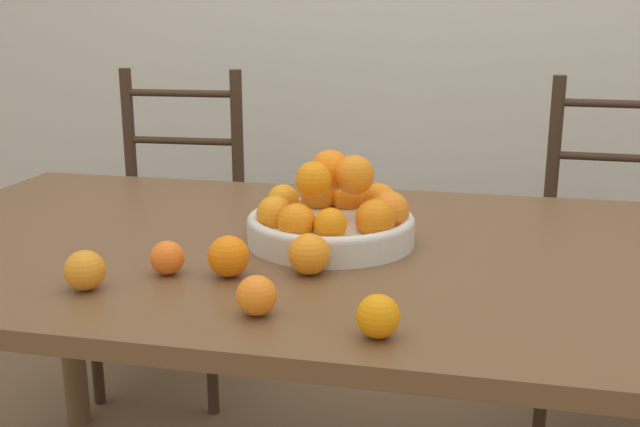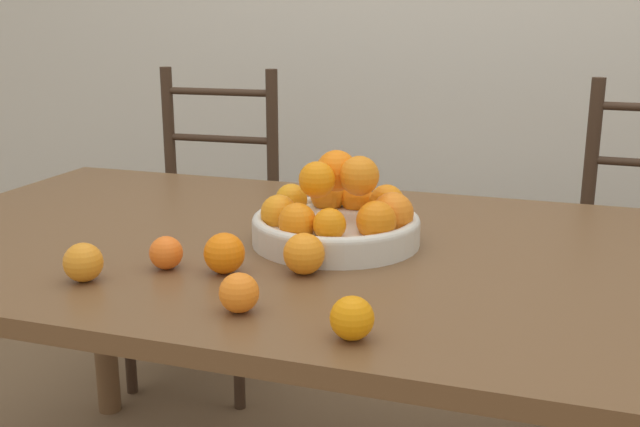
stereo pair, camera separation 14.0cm
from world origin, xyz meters
name	(u,v)px [view 2 (the right image)]	position (x,y,z in m)	size (l,w,h in m)	color
dining_table	(344,285)	(0.00, 0.00, 0.68)	(1.95, 1.03, 0.76)	brown
fruit_bowl	(338,217)	(-0.02, 0.02, 0.82)	(0.34, 0.34, 0.19)	beige
orange_loose_0	(304,254)	(-0.02, -0.18, 0.80)	(0.07, 0.07, 0.07)	orange
orange_loose_1	(224,253)	(-0.16, -0.22, 0.80)	(0.07, 0.07, 0.07)	orange
orange_loose_2	(83,262)	(-0.37, -0.33, 0.80)	(0.07, 0.07, 0.07)	orange
orange_loose_3	(352,318)	(0.14, -0.42, 0.79)	(0.06, 0.06, 0.06)	orange
orange_loose_4	(166,253)	(-0.27, -0.23, 0.79)	(0.06, 0.06, 0.06)	orange
orange_loose_5	(239,293)	(-0.06, -0.38, 0.79)	(0.06, 0.06, 0.06)	orange
chair_left	(207,237)	(-0.71, 0.79, 0.49)	(0.44, 0.42, 1.03)	#382619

